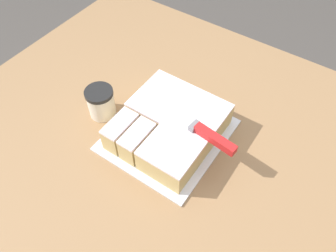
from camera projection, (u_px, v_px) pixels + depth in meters
countertop at (180, 218)px, 1.25m from camera, size 1.40×1.10×0.91m
cake_board at (168, 135)px, 0.92m from camera, size 0.29×0.32×0.01m
cake at (170, 126)px, 0.89m from camera, size 0.25×0.28×0.07m
knife at (203, 132)px, 0.82m from camera, size 0.30×0.06×0.02m
coffee_cup at (101, 102)px, 0.94m from camera, size 0.08×0.08×0.09m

